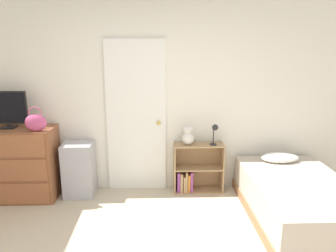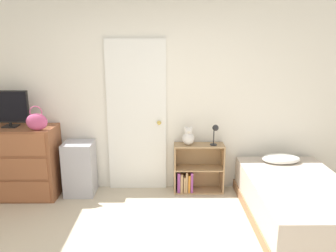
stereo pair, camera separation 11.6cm
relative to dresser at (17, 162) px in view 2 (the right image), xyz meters
The scene contains 10 objects.
wall_back 1.94m from the dresser, ahead, with size 10.00×0.06×2.55m.
door_closed 1.67m from the dresser, ahead, with size 0.79×0.09×2.04m.
dresser is the anchor object (origin of this frame).
tv 0.72m from the dresser, 146.18° to the left, with size 0.51×0.16×0.47m.
handbag 0.71m from the dresser, 22.11° to the right, with size 0.26×0.10×0.30m.
storage_bin 0.81m from the dresser, ahead, with size 0.39×0.37×0.72m.
bookshelf 2.35m from the dresser, ahead, with size 0.67×0.25×0.67m.
teddy_bear 2.27m from the dresser, ahead, with size 0.16×0.16×0.25m.
desk_lamp 2.63m from the dresser, ahead, with size 0.10×0.10×0.28m.
bed 3.53m from the dresser, 10.61° to the right, with size 1.11×1.81×0.57m.
Camera 2 is at (0.20, -2.19, 1.98)m, focal length 35.00 mm.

